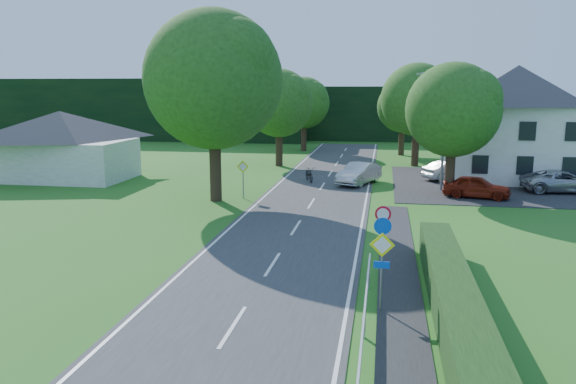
% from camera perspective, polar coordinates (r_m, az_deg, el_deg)
% --- Properties ---
extents(road, '(7.00, 80.00, 0.04)m').
position_cam_1_polar(road, '(30.25, 1.40, -2.74)').
color(road, '#323335').
rests_on(road, ground).
extents(parking_pad, '(14.00, 16.00, 0.04)m').
position_cam_1_polar(parking_pad, '(43.39, 19.90, 0.74)').
color(parking_pad, black).
rests_on(parking_pad, ground).
extents(line_edge_left, '(0.12, 80.00, 0.01)m').
position_cam_1_polar(line_edge_left, '(30.87, -4.58, -2.45)').
color(line_edge_left, white).
rests_on(line_edge_left, road).
extents(line_edge_right, '(0.12, 80.00, 0.01)m').
position_cam_1_polar(line_edge_right, '(29.96, 7.57, -2.92)').
color(line_edge_right, white).
rests_on(line_edge_right, road).
extents(line_centre, '(0.12, 80.00, 0.01)m').
position_cam_1_polar(line_centre, '(30.25, 1.40, -2.69)').
color(line_centre, white).
rests_on(line_centre, road).
extents(tree_main, '(9.40, 9.40, 11.64)m').
position_cam_1_polar(tree_main, '(34.69, -7.53, 8.58)').
color(tree_main, '#224815').
rests_on(tree_main, ground).
extents(tree_left_far, '(7.00, 7.00, 8.58)m').
position_cam_1_polar(tree_left_far, '(50.05, -0.92, 7.55)').
color(tree_left_far, '#224815').
rests_on(tree_left_far, ground).
extents(tree_right_far, '(7.40, 7.40, 9.09)m').
position_cam_1_polar(tree_right_far, '(51.25, 12.93, 7.64)').
color(tree_right_far, '#224815').
rests_on(tree_right_far, ground).
extents(tree_left_back, '(6.60, 6.60, 8.07)m').
position_cam_1_polar(tree_left_back, '(61.81, 1.62, 7.91)').
color(tree_left_back, '#224815').
rests_on(tree_left_back, ground).
extents(tree_right_back, '(6.20, 6.20, 7.56)m').
position_cam_1_polar(tree_right_back, '(59.23, 11.53, 7.33)').
color(tree_right_back, '#224815').
rests_on(tree_right_back, ground).
extents(tree_right_mid, '(7.00, 7.00, 8.58)m').
position_cam_1_polar(tree_right_mid, '(37.46, 16.33, 6.05)').
color(tree_right_mid, '#224815').
rests_on(tree_right_mid, ground).
extents(treeline_left, '(44.00, 6.00, 8.00)m').
position_cam_1_polar(treeline_left, '(78.15, -14.78, 8.13)').
color(treeline_left, black).
rests_on(treeline_left, ground).
extents(treeline_right, '(30.00, 5.00, 7.00)m').
position_cam_1_polar(treeline_right, '(75.29, 12.72, 7.75)').
color(treeline_right, black).
rests_on(treeline_right, ground).
extents(bungalow_left, '(11.00, 6.50, 5.20)m').
position_cam_1_polar(bungalow_left, '(46.23, -22.02, 4.55)').
color(bungalow_left, '#B5B6B1').
rests_on(bungalow_left, ground).
extents(house_white, '(10.60, 8.40, 8.60)m').
position_cam_1_polar(house_white, '(46.23, 22.06, 6.65)').
color(house_white, silver).
rests_on(house_white, ground).
extents(streetlight, '(2.03, 0.18, 8.00)m').
position_cam_1_polar(streetlight, '(39.38, 15.38, 6.56)').
color(streetlight, gray).
rests_on(streetlight, ground).
extents(sign_priority_right, '(0.78, 0.09, 2.59)m').
position_cam_1_polar(sign_priority_right, '(17.88, 9.52, -6.55)').
color(sign_priority_right, gray).
rests_on(sign_priority_right, ground).
extents(sign_roundabout, '(0.64, 0.08, 2.37)m').
position_cam_1_polar(sign_roundabout, '(20.80, 9.57, -4.44)').
color(sign_roundabout, gray).
rests_on(sign_roundabout, ground).
extents(sign_speed_limit, '(0.64, 0.11, 2.37)m').
position_cam_1_polar(sign_speed_limit, '(22.71, 9.60, -2.91)').
color(sign_speed_limit, gray).
rests_on(sign_speed_limit, ground).
extents(sign_priority_left, '(0.78, 0.09, 2.44)m').
position_cam_1_polar(sign_priority_left, '(35.60, -4.60, 2.06)').
color(sign_priority_left, gray).
rests_on(sign_priority_left, ground).
extents(moving_car, '(3.28, 5.00, 1.56)m').
position_cam_1_polar(moving_car, '(41.05, 7.23, 1.89)').
color(moving_car, '#B4B5B9').
rests_on(moving_car, road).
extents(motorcycle, '(1.41, 2.23, 1.10)m').
position_cam_1_polar(motorcycle, '(41.98, 2.17, 1.85)').
color(motorcycle, black).
rests_on(motorcycle, road).
extents(parked_car_red, '(4.41, 2.55, 1.41)m').
position_cam_1_polar(parked_car_red, '(37.69, 18.61, 0.51)').
color(parked_car_red, maroon).
rests_on(parked_car_red, parking_pad).
extents(parked_car_silver_a, '(4.50, 3.44, 1.42)m').
position_cam_1_polar(parked_car_silver_a, '(44.23, 16.23, 2.09)').
color(parked_car_silver_a, '#A6A7AA').
rests_on(parked_car_silver_a, parking_pad).
extents(parked_car_silver_b, '(5.45, 2.82, 1.47)m').
position_cam_1_polar(parked_car_silver_b, '(41.88, 26.17, 0.98)').
color(parked_car_silver_b, '#ADAFB5').
rests_on(parked_car_silver_b, parking_pad).
extents(parasol, '(2.06, 2.09, 1.84)m').
position_cam_1_polar(parasol, '(45.47, 21.33, 2.27)').
color(parasol, red).
rests_on(parasol, parking_pad).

